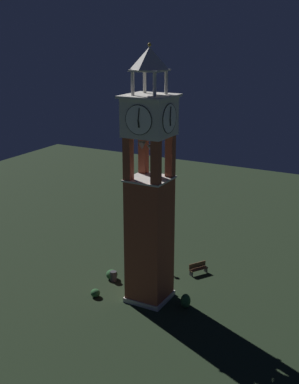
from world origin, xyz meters
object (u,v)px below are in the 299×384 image
(clock_tower, at_px, (150,200))
(lamp_post, at_px, (148,233))
(trash_bin, at_px, (113,276))
(park_bench, at_px, (198,268))

(clock_tower, xyz_separation_m, lamp_post, (3.18, -5.55, -5.03))
(clock_tower, distance_m, lamp_post, 8.14)
(lamp_post, height_order, trash_bin, lamp_post)
(lamp_post, bearing_deg, clock_tower, 119.83)
(clock_tower, height_order, trash_bin, clock_tower)
(park_bench, bearing_deg, clock_tower, 74.09)
(park_bench, relative_size, lamp_post, 0.42)
(clock_tower, xyz_separation_m, trash_bin, (3.86, -1.11, -7.29))
(clock_tower, height_order, lamp_post, clock_tower)
(lamp_post, bearing_deg, trash_bin, 81.31)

